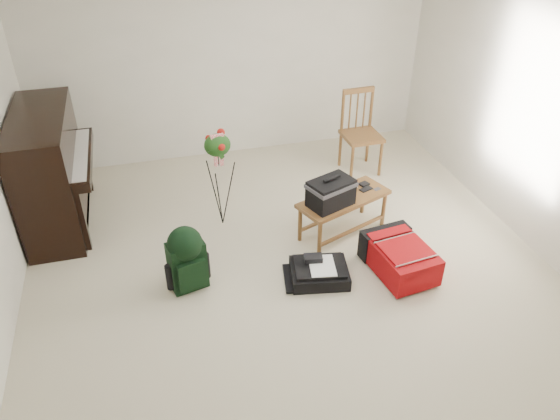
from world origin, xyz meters
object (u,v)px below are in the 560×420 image
object	(u,v)px
red_suitcase	(397,254)
flower_stand	(220,181)
piano	(52,173)
black_duffel	(319,272)
green_backpack	(186,256)
dining_chair	(361,133)
bench	(332,192)

from	to	relation	value
red_suitcase	flower_stand	distance (m)	1.96
piano	red_suitcase	size ratio (longest dim) A/B	1.92
piano	black_duffel	size ratio (longest dim) A/B	2.46
green_backpack	dining_chair	bearing A→B (deg)	22.23
piano	bench	xyz separation A→B (m)	(2.75, -1.04, -0.06)
dining_chair	piano	bearing A→B (deg)	-177.89
piano	flower_stand	world-z (taller)	piano
green_backpack	flower_stand	xyz separation A→B (m)	(0.48, 0.94, 0.18)
bench	flower_stand	world-z (taller)	flower_stand
red_suitcase	green_backpack	distance (m)	2.02
dining_chair	flower_stand	world-z (taller)	flower_stand
red_suitcase	flower_stand	world-z (taller)	flower_stand
bench	flower_stand	xyz separation A→B (m)	(-1.06, 0.52, 0.00)
black_duffel	green_backpack	size ratio (longest dim) A/B	0.93
piano	bench	bearing A→B (deg)	-20.67
piano	black_duffel	bearing A→B (deg)	-34.72
piano	dining_chair	bearing A→B (deg)	3.79
green_backpack	flower_stand	world-z (taller)	flower_stand
dining_chair	black_duffel	distance (m)	2.28
bench	black_duffel	world-z (taller)	bench
dining_chair	bench	bearing A→B (deg)	-124.90
black_duffel	bench	bearing A→B (deg)	72.82
red_suitcase	green_backpack	bearing A→B (deg)	165.50
flower_stand	dining_chair	bearing A→B (deg)	13.19
piano	flower_stand	size ratio (longest dim) A/B	1.35
red_suitcase	black_duffel	xyz separation A→B (m)	(-0.78, 0.04, -0.08)
bench	green_backpack	bearing A→B (deg)	174.15
red_suitcase	green_backpack	world-z (taller)	green_backpack
dining_chair	red_suitcase	distance (m)	2.02
black_duffel	piano	bearing A→B (deg)	155.73
black_duffel	flower_stand	bearing A→B (deg)	132.44
bench	black_duffel	distance (m)	0.85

